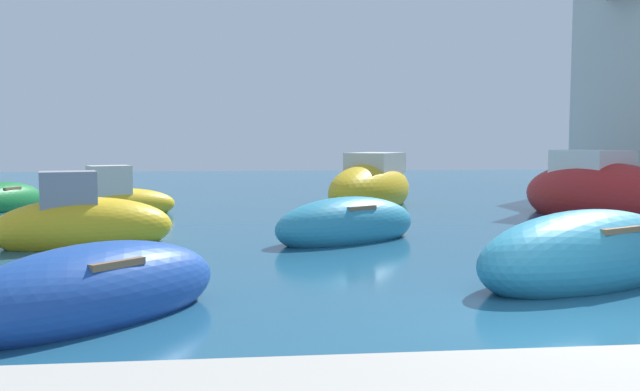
% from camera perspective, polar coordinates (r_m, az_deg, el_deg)
% --- Properties ---
extents(ground, '(80.00, 80.00, 0.00)m').
position_cam_1_polar(ground, '(7.93, 21.78, -10.72)').
color(ground, '#1E5170').
extents(moored_boat_0, '(3.34, 2.33, 1.61)m').
position_cam_1_polar(moored_boat_0, '(19.44, -16.83, -0.48)').
color(moored_boat_0, gold).
rests_on(moored_boat_0, ground).
extents(moored_boat_1, '(4.24, 5.13, 2.08)m').
position_cam_1_polar(moored_boat_1, '(21.44, 4.37, 0.66)').
color(moored_boat_1, gold).
rests_on(moored_boat_1, ground).
extents(moored_boat_2, '(4.37, 3.16, 1.38)m').
position_cam_1_polar(moored_boat_2, '(10.53, 21.62, -4.84)').
color(moored_boat_2, teal).
rests_on(moored_boat_2, ground).
extents(moored_boat_5, '(3.29, 3.33, 1.15)m').
position_cam_1_polar(moored_boat_5, '(8.21, -18.63, -7.81)').
color(moored_boat_5, '#1E479E').
rests_on(moored_boat_5, ground).
extents(moored_boat_6, '(3.68, 2.28, 1.75)m').
position_cam_1_polar(moored_boat_6, '(14.07, -19.51, -2.34)').
color(moored_boat_6, gold).
rests_on(moored_boat_6, ground).
extents(moored_boat_7, '(3.41, 6.18, 2.25)m').
position_cam_1_polar(moored_boat_7, '(19.33, 22.78, -0.06)').
color(moored_boat_7, '#B21E1E').
rests_on(moored_boat_7, ground).
extents(moored_boat_8, '(2.38, 3.45, 1.09)m').
position_cam_1_polar(moored_boat_8, '(22.04, -25.48, -0.37)').
color(moored_boat_8, '#197233').
rests_on(moored_boat_8, ground).
extents(moored_boat_9, '(3.64, 2.90, 1.18)m').
position_cam_1_polar(moored_boat_9, '(13.87, 2.31, -2.52)').
color(moored_boat_9, teal).
rests_on(moored_boat_9, ground).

